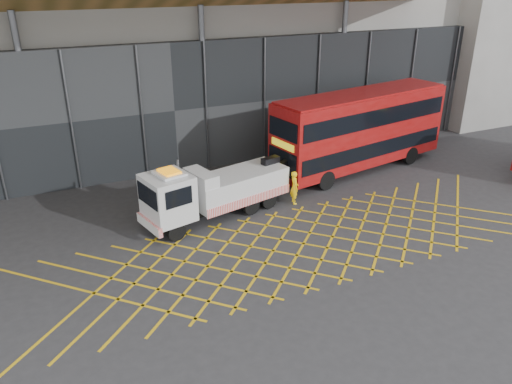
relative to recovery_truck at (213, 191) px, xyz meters
name	(u,v)px	position (x,y,z in m)	size (l,w,h in m)	color
ground_plane	(208,266)	(-1.87, -4.37, -1.52)	(120.00, 120.00, 0.00)	#2B2B2E
road_markings	(304,244)	(2.93, -4.37, -1.51)	(26.36, 7.16, 0.01)	gold
construction_building	(140,15)	(0.05, 14.03, 7.46)	(55.00, 23.97, 18.00)	gray
recovery_truck	(213,191)	(0.00, 0.00, 0.00)	(9.41, 4.05, 3.28)	black
bus_towed	(360,128)	(10.83, 2.66, 1.27)	(12.63, 5.04, 5.02)	maroon
worker	(294,187)	(4.66, -0.19, -0.58)	(0.68, 0.45, 1.87)	yellow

